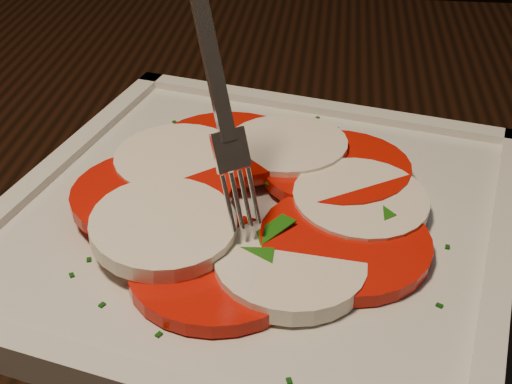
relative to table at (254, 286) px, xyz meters
The scene contains 5 objects.
table is the anchor object (origin of this frame).
chair 0.81m from the table, 87.71° to the left, with size 0.53×0.53×0.93m.
plate 0.12m from the table, 87.26° to the right, with size 0.31×0.31×0.01m, color silver.
caprese_salad 0.14m from the table, 87.15° to the right, with size 0.23×0.26×0.03m.
fork 0.23m from the table, 110.33° to the right, with size 0.03×0.08×0.16m, color white, non-canonical shape.
Camera 1 is at (-0.18, -0.65, 1.02)m, focal length 50.00 mm.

